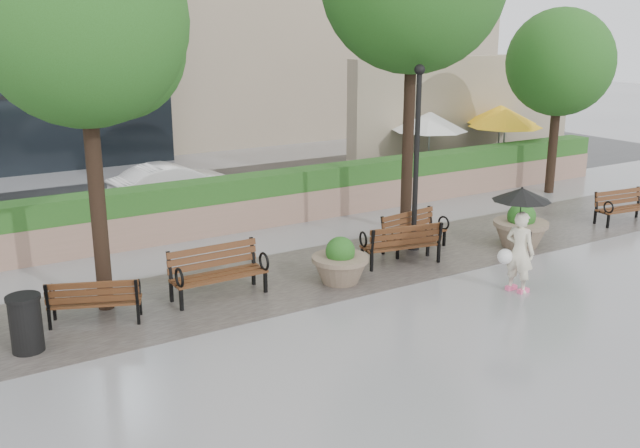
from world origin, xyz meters
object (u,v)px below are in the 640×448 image
bench_0 (96,309)px  bench_1 (219,283)px  bench_4 (623,214)px  pedestrian (520,229)px  planter_right (520,230)px  trash_bin (26,325)px  bench_3 (414,239)px  bench_2 (401,252)px  planter_left (340,265)px  lamppost (416,171)px  car_right (173,184)px

bench_0 → bench_1: bench_1 is taller
bench_4 → pedestrian: (-6.15, -2.06, 1.00)m
planter_right → trash_bin: (-10.92, 0.18, 0.03)m
bench_4 → bench_3: bearing=177.5°
bench_4 → bench_0: bearing=-175.9°
bench_2 → planter_left: size_ratio=1.56×
planter_right → planter_left: bearing=177.8°
trash_bin → lamppost: lamppost is taller
bench_4 → planter_right: bearing=-172.3°
bench_3 → planter_left: planter_left is taller
planter_right → car_right: (-5.43, 8.28, 0.18)m
bench_3 → lamppost: (0.03, 0.06, 1.61)m
lamppost → car_right: bearing=113.9°
bench_1 → bench_4: bench_1 is taller
planter_right → bench_4: bearing=0.6°
bench_1 → car_right: size_ratio=0.51×
bench_1 → pedestrian: pedestrian is taller
car_right → pedestrian: pedestrian is taller
bench_3 → pedestrian: bearing=-96.7°
bench_2 → bench_4: bearing=-173.2°
bench_1 → bench_2: bench_1 is taller
planter_left → lamppost: size_ratio=0.27×
lamppost → bench_0: bearing=-177.0°
pedestrian → bench_2: bearing=4.5°
bench_2 → trash_bin: bench_2 is taller
planter_left → bench_0: bearing=173.2°
bench_3 → bench_0: bearing=175.2°
planter_right → car_right: size_ratio=0.35×
bench_3 → bench_4: size_ratio=1.03×
bench_3 → lamppost: bearing=56.6°
bench_1 → bench_3: 5.07m
bench_0 → car_right: car_right is taller
bench_1 → bench_2: size_ratio=1.02×
bench_3 → lamppost: size_ratio=0.40×
planter_right → lamppost: lamppost is taller
car_right → pedestrian: 10.79m
bench_2 → car_right: 8.13m
bench_2 → bench_4: size_ratio=1.09×
trash_bin → pedestrian: bearing=-14.2°
bench_0 → bench_1: 2.33m
pedestrian → bench_3: bearing=-14.8°
planter_left → pedestrian: size_ratio=0.56×
bench_0 → bench_4: size_ratio=1.01×
bench_2 → bench_4: (7.06, -0.43, -0.02)m
lamppost → planter_left: bearing=-160.2°
trash_bin → car_right: 9.79m
trash_bin → bench_3: bearing=6.0°
bench_2 → trash_bin: bearing=12.5°
planter_left → lamppost: bearing=19.8°
trash_bin → lamppost: (8.65, 0.97, 1.42)m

